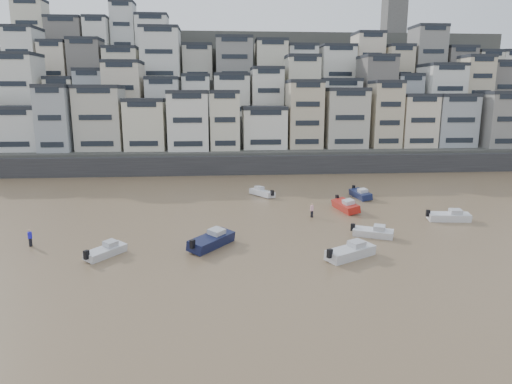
{
  "coord_description": "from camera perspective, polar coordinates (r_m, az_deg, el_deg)",
  "views": [
    {
      "loc": [
        2.25,
        -20.34,
        14.9
      ],
      "look_at": [
        6.32,
        30.0,
        4.0
      ],
      "focal_mm": 32.0,
      "sensor_mm": 36.0,
      "label": 1
    }
  ],
  "objects": [
    {
      "name": "boat_i",
      "position": [
        68.27,
        12.92,
        -0.11
      ],
      "size": [
        2.37,
        5.55,
        1.47
      ],
      "primitive_type": null,
      "rotation": [
        0.0,
        0.0,
        -1.46
      ],
      "color": "#151D43",
      "rests_on": "ground"
    },
    {
      "name": "boat_e",
      "position": [
        60.44,
        11.13,
        -1.56
      ],
      "size": [
        2.81,
        6.01,
        1.58
      ],
      "primitive_type": null,
      "rotation": [
        0.0,
        0.0,
        -1.41
      ],
      "color": "#AB1C15",
      "rests_on": "ground"
    },
    {
      "name": "boat_d",
      "position": [
        59.17,
        22.99,
        -2.67
      ],
      "size": [
        5.48,
        2.38,
        1.45
      ],
      "primitive_type": null,
      "rotation": [
        0.0,
        0.0,
        -0.13
      ],
      "color": "silver",
      "rests_on": "ground"
    },
    {
      "name": "boat_h",
      "position": [
        67.81,
        0.77,
        0.06
      ],
      "size": [
        4.06,
        4.98,
        1.34
      ],
      "primitive_type": null,
      "rotation": [
        0.0,
        0.0,
        2.16
      ],
      "color": "silver",
      "rests_on": "ground"
    },
    {
      "name": "person_pink",
      "position": [
        56.49,
        7.01,
        -2.29
      ],
      "size": [
        0.44,
        0.44,
        1.74
      ],
      "primitive_type": null,
      "color": "#ECA6B6",
      "rests_on": "ground"
    },
    {
      "name": "boat_a",
      "position": [
        43.35,
        11.75,
        -7.1
      ],
      "size": [
        5.82,
        4.47,
        1.54
      ],
      "primitive_type": null,
      "rotation": [
        0.0,
        0.0,
        0.53
      ],
      "color": "silver",
      "rests_on": "ground"
    },
    {
      "name": "boat_b",
      "position": [
        50.09,
        14.44,
        -4.78
      ],
      "size": [
        4.74,
        3.32,
        1.24
      ],
      "primitive_type": null,
      "rotation": [
        0.0,
        0.0,
        -0.45
      ],
      "color": "silver",
      "rests_on": "ground"
    },
    {
      "name": "harbor_wall",
      "position": [
        86.7,
        0.56,
        3.45
      ],
      "size": [
        140.0,
        3.0,
        3.5
      ],
      "primitive_type": "cube",
      "color": "#38383A",
      "rests_on": "ground"
    },
    {
      "name": "person_blue",
      "position": [
        50.83,
        -26.4,
        -5.16
      ],
      "size": [
        0.44,
        0.44,
        1.74
      ],
      "primitive_type": null,
      "color": "#1F1BD0",
      "rests_on": "ground"
    },
    {
      "name": "boat_j",
      "position": [
        45.13,
        -18.28,
        -6.9
      ],
      "size": [
        3.86,
        4.61,
        1.25
      ],
      "primitive_type": null,
      "rotation": [
        0.0,
        0.0,
        0.96
      ],
      "color": "silver",
      "rests_on": "ground"
    },
    {
      "name": "boat_c",
      "position": [
        45.58,
        -5.58,
        -5.85
      ],
      "size": [
        5.29,
        6.14,
        1.68
      ],
      "primitive_type": null,
      "rotation": [
        0.0,
        0.0,
        0.93
      ],
      "color": "#121739",
      "rests_on": "ground"
    },
    {
      "name": "hillside",
      "position": [
        125.82,
        1.1,
        11.31
      ],
      "size": [
        141.04,
        66.0,
        50.0
      ],
      "color": "#4C4C47",
      "rests_on": "ground"
    }
  ]
}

